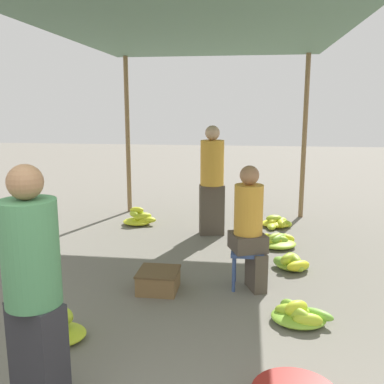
{
  "coord_description": "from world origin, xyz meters",
  "views": [
    {
      "loc": [
        0.62,
        -1.37,
        1.9
      ],
      "look_at": [
        0.0,
        3.26,
        0.97
      ],
      "focal_mm": 40.0,
      "sensor_mm": 36.0,
      "label": 1
    }
  ],
  "objects_px": {
    "banana_pile_right_2": "(276,241)",
    "crate_near": "(158,280)",
    "stool": "(247,257)",
    "vendor_seated": "(250,226)",
    "banana_pile_left_0": "(54,330)",
    "banana_pile_right_0": "(299,315)",
    "vendor_foreground": "(33,290)",
    "banana_pile_right_3": "(292,263)",
    "banana_pile_left_1": "(139,219)",
    "shopper_walking_mid": "(212,179)",
    "banana_pile_right_1": "(277,223)"
  },
  "relations": [
    {
      "from": "stool",
      "to": "banana_pile_right_2",
      "type": "xyz_separation_m",
      "value": [
        0.39,
        1.42,
        -0.26
      ]
    },
    {
      "from": "banana_pile_right_0",
      "to": "crate_near",
      "type": "xyz_separation_m",
      "value": [
        -1.39,
        0.51,
        0.03
      ]
    },
    {
      "from": "crate_near",
      "to": "vendor_foreground",
      "type": "bearing_deg",
      "value": -100.55
    },
    {
      "from": "vendor_foreground",
      "to": "banana_pile_left_0",
      "type": "xyz_separation_m",
      "value": [
        -0.3,
        0.8,
        -0.73
      ]
    },
    {
      "from": "banana_pile_right_1",
      "to": "banana_pile_right_3",
      "type": "height_order",
      "value": "banana_pile_right_3"
    },
    {
      "from": "banana_pile_right_1",
      "to": "crate_near",
      "type": "distance_m",
      "value": 2.98
    },
    {
      "from": "stool",
      "to": "banana_pile_right_2",
      "type": "distance_m",
      "value": 1.5
    },
    {
      "from": "vendor_foreground",
      "to": "shopper_walking_mid",
      "type": "relative_size",
      "value": 0.97
    },
    {
      "from": "stool",
      "to": "banana_pile_left_1",
      "type": "distance_m",
      "value": 2.87
    },
    {
      "from": "banana_pile_right_0",
      "to": "banana_pile_right_2",
      "type": "xyz_separation_m",
      "value": [
        -0.08,
        2.15,
        -0.0
      ]
    },
    {
      "from": "banana_pile_right_0",
      "to": "banana_pile_right_2",
      "type": "distance_m",
      "value": 2.15
    },
    {
      "from": "banana_pile_left_0",
      "to": "banana_pile_right_0",
      "type": "height_order",
      "value": "banana_pile_left_0"
    },
    {
      "from": "banana_pile_right_1",
      "to": "banana_pile_right_3",
      "type": "xyz_separation_m",
      "value": [
        0.07,
        -1.86,
        0.01
      ]
    },
    {
      "from": "banana_pile_right_0",
      "to": "banana_pile_right_3",
      "type": "relative_size",
      "value": 1.17
    },
    {
      "from": "banana_pile_right_1",
      "to": "shopper_walking_mid",
      "type": "distance_m",
      "value": 1.39
    },
    {
      "from": "banana_pile_right_1",
      "to": "crate_near",
      "type": "relative_size",
      "value": 1.47
    },
    {
      "from": "banana_pile_right_1",
      "to": "crate_near",
      "type": "xyz_separation_m",
      "value": [
        -1.39,
        -2.64,
        0.04
      ]
    },
    {
      "from": "vendor_foreground",
      "to": "banana_pile_right_3",
      "type": "height_order",
      "value": "vendor_foreground"
    },
    {
      "from": "banana_pile_right_2",
      "to": "crate_near",
      "type": "distance_m",
      "value": 2.1
    },
    {
      "from": "banana_pile_left_0",
      "to": "shopper_walking_mid",
      "type": "distance_m",
      "value": 3.43
    },
    {
      "from": "banana_pile_left_0",
      "to": "banana_pile_left_1",
      "type": "relative_size",
      "value": 0.91
    },
    {
      "from": "banana_pile_right_0",
      "to": "shopper_walking_mid",
      "type": "xyz_separation_m",
      "value": [
        -1.01,
        2.61,
        0.77
      ]
    },
    {
      "from": "vendor_foreground",
      "to": "vendor_seated",
      "type": "height_order",
      "value": "vendor_foreground"
    },
    {
      "from": "stool",
      "to": "banana_pile_left_0",
      "type": "distance_m",
      "value": 2.05
    },
    {
      "from": "vendor_seated",
      "to": "banana_pile_right_3",
      "type": "relative_size",
      "value": 2.75
    },
    {
      "from": "banana_pile_right_0",
      "to": "banana_pile_right_2",
      "type": "height_order",
      "value": "banana_pile_right_0"
    },
    {
      "from": "banana_pile_left_0",
      "to": "banana_pile_right_2",
      "type": "distance_m",
      "value": 3.35
    },
    {
      "from": "banana_pile_right_2",
      "to": "banana_pile_right_3",
      "type": "bearing_deg",
      "value": -80.59
    },
    {
      "from": "vendor_foreground",
      "to": "stool",
      "type": "relative_size",
      "value": 3.81
    },
    {
      "from": "banana_pile_left_0",
      "to": "shopper_walking_mid",
      "type": "relative_size",
      "value": 0.31
    },
    {
      "from": "stool",
      "to": "crate_near",
      "type": "distance_m",
      "value": 0.97
    },
    {
      "from": "vendor_foreground",
      "to": "banana_pile_left_0",
      "type": "relative_size",
      "value": 3.13
    },
    {
      "from": "vendor_seated",
      "to": "crate_near",
      "type": "xyz_separation_m",
      "value": [
        -0.94,
        -0.21,
        -0.57
      ]
    },
    {
      "from": "banana_pile_left_0",
      "to": "banana_pile_right_0",
      "type": "xyz_separation_m",
      "value": [
        2.04,
        0.57,
        -0.02
      ]
    },
    {
      "from": "banana_pile_right_0",
      "to": "banana_pile_left_1",
      "type": "bearing_deg",
      "value": 126.84
    },
    {
      "from": "stool",
      "to": "vendor_seated",
      "type": "bearing_deg",
      "value": -20.72
    },
    {
      "from": "banana_pile_left_0",
      "to": "banana_pile_right_2",
      "type": "relative_size",
      "value": 0.92
    },
    {
      "from": "banana_pile_right_1",
      "to": "shopper_walking_mid",
      "type": "height_order",
      "value": "shopper_walking_mid"
    },
    {
      "from": "stool",
      "to": "banana_pile_right_0",
      "type": "distance_m",
      "value": 0.9
    },
    {
      "from": "vendor_seated",
      "to": "banana_pile_left_0",
      "type": "distance_m",
      "value": 2.13
    },
    {
      "from": "banana_pile_right_1",
      "to": "banana_pile_right_2",
      "type": "distance_m",
      "value": 1.01
    },
    {
      "from": "banana_pile_left_0",
      "to": "banana_pile_right_3",
      "type": "bearing_deg",
      "value": 41.63
    },
    {
      "from": "banana_pile_left_0",
      "to": "banana_pile_right_1",
      "type": "distance_m",
      "value": 4.25
    },
    {
      "from": "banana_pile_left_0",
      "to": "banana_pile_right_0",
      "type": "bearing_deg",
      "value": 15.72
    },
    {
      "from": "banana_pile_right_1",
      "to": "shopper_walking_mid",
      "type": "xyz_separation_m",
      "value": [
        -1.01,
        -0.55,
        0.78
      ]
    },
    {
      "from": "vendor_foreground",
      "to": "banana_pile_left_1",
      "type": "distance_m",
      "value": 4.44
    },
    {
      "from": "vendor_foreground",
      "to": "stool",
      "type": "height_order",
      "value": "vendor_foreground"
    },
    {
      "from": "banana_pile_left_0",
      "to": "banana_pile_left_1",
      "type": "bearing_deg",
      "value": 93.14
    },
    {
      "from": "banana_pile_right_2",
      "to": "banana_pile_right_3",
      "type": "xyz_separation_m",
      "value": [
        0.14,
        -0.86,
        0.0
      ]
    },
    {
      "from": "banana_pile_right_3",
      "to": "banana_pile_left_1",
      "type": "bearing_deg",
      "value": 143.73
    }
  ]
}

